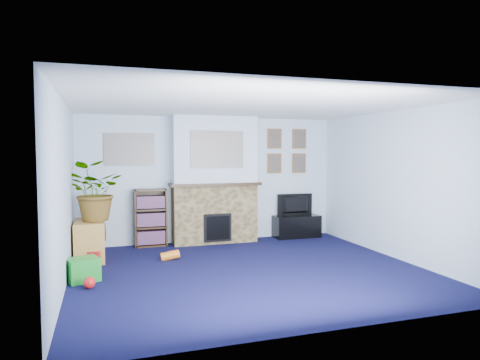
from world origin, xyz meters
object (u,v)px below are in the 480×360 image
object	(u,v)px
tv_stand	(296,226)
sideboard	(90,238)
television	(296,205)
bookshelf	(151,219)

from	to	relation	value
tv_stand	sideboard	bearing A→B (deg)	-170.46
sideboard	tv_stand	bearing A→B (deg)	9.54
television	tv_stand	bearing A→B (deg)	91.39
tv_stand	bookshelf	xyz separation A→B (m)	(-2.91, 0.08, 0.28)
bookshelf	tv_stand	bearing A→B (deg)	-1.50
tv_stand	television	world-z (taller)	television
television	sideboard	bearing A→B (deg)	11.22
television	bookshelf	distance (m)	2.92
bookshelf	sideboard	bearing A→B (deg)	-144.48
bookshelf	television	bearing A→B (deg)	-1.11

